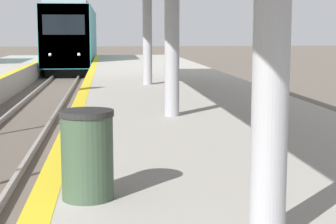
{
  "coord_description": "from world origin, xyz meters",
  "views": [
    {
      "loc": [
        2.33,
        -1.43,
        2.62
      ],
      "look_at": [
        4.79,
        21.24,
        -0.66
      ],
      "focal_mm": 60.0,
      "sensor_mm": 36.0,
      "label": 1
    }
  ],
  "objects": [
    {
      "name": "train",
      "position": [
        0.0,
        39.18,
        2.24
      ],
      "size": [
        2.85,
        18.72,
        4.4
      ],
      "color": "black",
      "rests_on": "ground"
    },
    {
      "name": "trash_bin",
      "position": [
        2.11,
        4.2,
        1.38
      ],
      "size": [
        0.55,
        0.55,
        0.92
      ],
      "color": "#384C38",
      "rests_on": "platform_right"
    }
  ]
}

